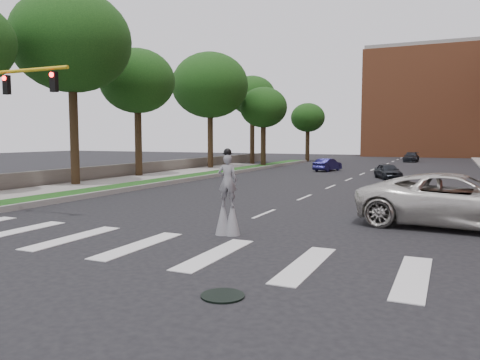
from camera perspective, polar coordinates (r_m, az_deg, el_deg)
ground_plane at (r=12.91m, az=-10.24°, el=-9.34°), size 160.00×160.00×0.00m
grass_median at (r=35.68m, az=-7.28°, el=0.16°), size 2.00×60.00×0.25m
median_curb at (r=35.14m, az=-5.82°, el=0.13°), size 0.20×60.00×0.28m
sidewalk_left at (r=29.81m, az=-22.43°, el=-1.24°), size 4.00×60.00×0.18m
stone_wall at (r=40.38m, az=-12.46°, el=1.27°), size 0.50×56.00×1.10m
manhole at (r=9.78m, az=-2.12°, el=-13.91°), size 0.90×0.90×0.04m
building_backdrop at (r=88.47m, az=23.78°, el=8.49°), size 26.00×14.00×18.00m
stilt_performer at (r=15.45m, az=-1.52°, el=-2.60°), size 0.83×0.58×2.88m
suv_crossing at (r=18.47m, az=25.08°, el=-2.31°), size 7.24×3.83×1.94m
car_near at (r=38.34m, az=17.59°, el=1.04°), size 2.78×3.89×1.23m
car_mid at (r=45.92m, az=10.63°, el=1.84°), size 2.12×3.91×1.22m
car_far at (r=66.52m, az=20.14°, el=2.65°), size 1.90×4.47×1.29m
tree_2 at (r=33.12m, az=-19.88°, el=15.56°), size 7.66×7.66×12.65m
tree_3 at (r=38.87m, az=-12.42°, el=11.64°), size 6.00×6.00×10.27m
tree_4 at (r=48.31m, az=-3.68°, el=11.42°), size 7.77×7.77×11.81m
tree_5 at (r=58.04m, az=1.51°, el=10.19°), size 5.63×5.63×10.75m
tree_6 at (r=51.29m, az=2.88°, el=8.77°), size 5.14×5.14×8.68m
tree_7 at (r=64.50m, az=8.27°, el=7.49°), size 4.60×4.60×7.90m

